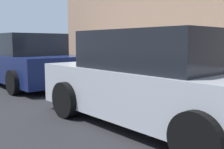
% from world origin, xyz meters
% --- Properties ---
extents(ground_plane, '(40.00, 40.00, 0.00)m').
position_xyz_m(ground_plane, '(0.00, 0.00, 0.00)').
color(ground_plane, black).
extents(sidewalk_curb, '(18.00, 5.00, 0.14)m').
position_xyz_m(sidewalk_curb, '(0.00, -2.50, 0.07)').
color(sidewalk_curb, '#9E9B93').
rests_on(sidewalk_curb, ground_plane).
extents(suitcase_black_0, '(0.38, 0.25, 1.08)m').
position_xyz_m(suitcase_black_0, '(-3.36, -0.73, 0.52)').
color(suitcase_black_0, black).
rests_on(suitcase_black_0, sidewalk_curb).
extents(suitcase_navy_1, '(0.48, 0.25, 0.78)m').
position_xyz_m(suitcase_navy_1, '(-2.89, -0.71, 0.40)').
color(suitcase_navy_1, navy).
rests_on(suitcase_navy_1, sidewalk_curb).
extents(suitcase_maroon_2, '(0.47, 0.30, 0.78)m').
position_xyz_m(suitcase_maroon_2, '(-2.39, -0.63, 0.41)').
color(suitcase_maroon_2, maroon).
rests_on(suitcase_maroon_2, sidewalk_curb).
extents(suitcase_olive_3, '(0.47, 0.27, 0.84)m').
position_xyz_m(suitcase_olive_3, '(-1.89, -0.72, 0.53)').
color(suitcase_olive_3, '#59601E').
rests_on(suitcase_olive_3, sidewalk_curb).
extents(suitcase_silver_4, '(0.51, 0.28, 0.90)m').
position_xyz_m(suitcase_silver_4, '(-1.36, -0.61, 0.47)').
color(suitcase_silver_4, '#9EA0A8').
rests_on(suitcase_silver_4, sidewalk_curb).
extents(suitcase_red_5, '(0.38, 0.23, 0.92)m').
position_xyz_m(suitcase_red_5, '(-0.89, -0.67, 0.50)').
color(suitcase_red_5, red).
rests_on(suitcase_red_5, sidewalk_curb).
extents(suitcase_teal_6, '(0.39, 0.21, 0.79)m').
position_xyz_m(suitcase_teal_6, '(-0.47, -0.64, 0.43)').
color(suitcase_teal_6, '#0F606B').
rests_on(suitcase_teal_6, sidewalk_curb).
extents(fire_hydrant, '(0.39, 0.21, 0.72)m').
position_xyz_m(fire_hydrant, '(0.18, -0.67, 0.52)').
color(fire_hydrant, '#D89E0C').
rests_on(fire_hydrant, sidewalk_curb).
extents(bollard_post, '(0.14, 0.14, 0.73)m').
position_xyz_m(bollard_post, '(0.97, -0.52, 0.51)').
color(bollard_post, '#333338').
rests_on(bollard_post, sidewalk_curb).
extents(parked_car_silver_0, '(4.25, 2.12, 1.53)m').
position_xyz_m(parked_car_silver_0, '(-4.12, 1.59, 0.72)').
color(parked_car_silver_0, '#B2B5BA').
rests_on(parked_car_silver_0, ground_plane).
extents(parked_car_navy_1, '(4.41, 2.12, 1.59)m').
position_xyz_m(parked_car_navy_1, '(1.18, 1.59, 0.74)').
color(parked_car_navy_1, '#141E4C').
rests_on(parked_car_navy_1, ground_plane).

